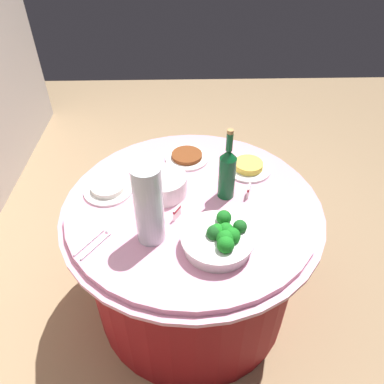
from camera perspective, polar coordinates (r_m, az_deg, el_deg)
ground_plane at (r=2.20m, az=0.00°, el=-15.92°), size 6.00×6.00×0.00m
buffet_table at (r=1.90m, az=0.00°, el=-9.60°), size 1.16×1.16×0.74m
broccoli_bowl at (r=1.41m, az=4.24°, el=-7.16°), size 0.28×0.28×0.11m
plate_stack at (r=1.65m, az=-4.41°, el=1.12°), size 0.21×0.21×0.09m
wine_bottle at (r=1.59m, az=5.43°, el=3.07°), size 0.07×0.07×0.34m
decorative_fruit_vase at (r=1.38m, az=-6.62°, el=-2.52°), size 0.11×0.11×0.34m
serving_tongs at (r=1.50m, az=-14.85°, el=-7.59°), size 0.16×0.13×0.01m
food_plate_stir_fry at (r=1.88m, az=-0.80°, el=5.43°), size 0.22×0.22×0.03m
food_plate_rice at (r=1.72m, az=-12.78°, el=0.50°), size 0.22×0.22×0.04m
food_plate_fried_egg at (r=1.82m, az=8.66°, el=3.84°), size 0.22×0.22×0.04m
label_placard_front at (r=1.54m, az=-2.33°, el=-3.11°), size 0.05×0.03×0.05m
label_placard_mid at (r=1.66m, az=8.70°, el=0.27°), size 0.05×0.02×0.05m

